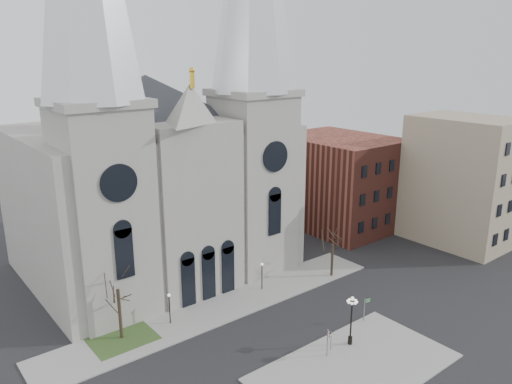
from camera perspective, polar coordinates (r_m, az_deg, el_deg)
ground at (r=47.97m, az=4.00°, el=-18.02°), size 160.00×160.00×0.00m
sidewalk_near at (r=46.96m, az=11.23°, el=-19.05°), size 18.00×10.00×0.14m
sidewalk_far at (r=55.30m, az=-3.93°, el=-12.99°), size 40.00×6.00×0.14m
grass_patch at (r=51.56m, az=-15.08°, el=-15.83°), size 6.00×5.00×0.18m
cathedral at (r=59.22m, az=-10.89°, el=7.58°), size 33.00×26.66×54.00m
bg_building_brick at (r=79.23m, az=9.35°, el=1.23°), size 14.00×18.00×14.00m
bg_building_tan at (r=76.19m, az=22.47°, el=1.18°), size 10.00×14.00×18.00m
tree_left at (r=48.95m, az=-15.54°, el=-10.34°), size 3.20×3.20×7.50m
tree_right at (r=61.08m, az=8.78°, el=-5.70°), size 3.20×3.20×6.00m
ped_lamp_left at (r=51.88m, az=-9.87°, el=-12.43°), size 0.32×0.32×3.26m
ped_lamp_right at (r=57.85m, az=0.69°, el=-9.07°), size 0.32×0.32×3.26m
stop_sign at (r=46.85m, az=8.18°, el=-16.11°), size 0.88×0.42×2.67m
globe_lamp at (r=48.25m, az=10.86°, el=-13.59°), size 1.22×1.22×4.90m
one_way_sign at (r=48.05m, az=8.58°, el=-16.08°), size 0.80×0.26×1.87m
street_name_sign at (r=53.01m, az=12.35°, el=-12.81°), size 0.80×0.17×2.51m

